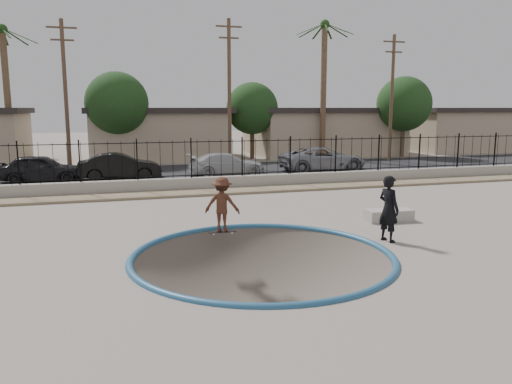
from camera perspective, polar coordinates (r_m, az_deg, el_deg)
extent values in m
cube|color=gray|center=(25.89, -7.90, -1.60)|extent=(120.00, 120.00, 2.20)
torus|color=#26587D|center=(13.29, 0.74, -7.41)|extent=(7.04, 7.04, 0.20)
cube|color=tan|center=(22.97, -6.89, -0.08)|extent=(42.00, 1.60, 0.11)
cube|color=gray|center=(24.00, -7.35, 0.92)|extent=(42.00, 0.45, 0.60)
cube|color=black|center=(23.94, -7.37, 1.91)|extent=(40.00, 0.04, 0.03)
cube|color=black|center=(23.78, -7.46, 5.69)|extent=(40.00, 0.04, 0.04)
cube|color=black|center=(30.61, -9.39, 2.20)|extent=(90.00, 8.00, 0.04)
cube|color=tan|center=(39.86, -11.23, 6.34)|extent=(10.00, 8.00, 3.50)
cube|color=#2C2623|center=(39.81, -11.32, 9.14)|extent=(10.60, 8.60, 0.40)
cube|color=tan|center=(43.49, 7.58, 6.69)|extent=(12.00, 8.00, 3.50)
cube|color=#2C2623|center=(43.44, 7.63, 9.26)|extent=(12.60, 8.60, 0.40)
cube|color=tan|center=(50.85, 22.22, 6.48)|extent=(11.00, 8.00, 3.50)
cube|color=#2C2623|center=(50.81, 22.36, 8.67)|extent=(11.60, 8.60, 0.40)
cylinder|color=brown|center=(37.64, -26.53, 9.53)|extent=(0.44, 0.44, 9.00)
sphere|color=#1F3F16|center=(37.97, -27.05, 16.24)|extent=(0.70, 0.70, 0.70)
cylinder|color=brown|center=(38.53, 7.71, 11.16)|extent=(0.44, 0.44, 10.00)
sphere|color=#1F3F16|center=(38.99, 7.88, 18.45)|extent=(0.70, 0.70, 0.70)
cylinder|color=#473323|center=(32.20, -20.91, 10.06)|extent=(0.24, 0.24, 9.00)
cube|color=#473323|center=(32.53, -21.34, 17.11)|extent=(1.70, 0.10, 0.10)
cube|color=#473323|center=(32.43, -21.27, 15.89)|extent=(1.30, 0.10, 0.10)
cylinder|color=#473323|center=(33.07, -3.06, 11.07)|extent=(0.24, 0.24, 9.50)
cube|color=#473323|center=(33.45, -3.13, 18.37)|extent=(1.70, 0.10, 0.10)
cube|color=#473323|center=(33.35, -3.12, 17.18)|extent=(1.30, 0.10, 0.10)
cylinder|color=#473323|center=(37.74, 15.24, 10.19)|extent=(0.24, 0.24, 9.00)
cube|color=#473323|center=(38.02, 15.51, 16.22)|extent=(1.70, 0.10, 0.10)
cube|color=#473323|center=(37.94, 15.46, 15.18)|extent=(1.30, 0.10, 0.10)
cylinder|color=#473323|center=(36.21, -15.42, 5.47)|extent=(0.34, 0.34, 3.00)
sphere|color=#143311|center=(36.13, -15.62, 9.74)|extent=(4.32, 4.32, 4.32)
cylinder|color=#473323|center=(38.74, -0.44, 5.87)|extent=(0.34, 0.34, 2.75)
sphere|color=#143311|center=(38.66, -0.44, 9.54)|extent=(3.96, 3.96, 3.96)
cylinder|color=#473323|center=(41.95, 16.39, 5.94)|extent=(0.34, 0.34, 3.00)
sphere|color=#143311|center=(41.88, 16.57, 9.63)|extent=(4.32, 4.32, 4.32)
imported|color=brown|center=(15.49, -3.89, -1.74)|extent=(1.25, 1.01, 1.69)
cube|color=black|center=(15.66, -3.86, -4.55)|extent=(0.87, 0.25, 0.02)
cylinder|color=silver|center=(15.55, -4.86, -4.81)|extent=(0.06, 0.03, 0.06)
cylinder|color=silver|center=(15.70, -4.96, -4.66)|extent=(0.06, 0.03, 0.06)
cylinder|color=silver|center=(15.65, -2.76, -4.69)|extent=(0.06, 0.03, 0.06)
cylinder|color=silver|center=(15.80, -2.87, -4.55)|extent=(0.06, 0.03, 0.06)
imported|color=black|center=(15.07, 14.92, -1.86)|extent=(0.64, 0.81, 1.96)
cube|color=#A49D91|center=(17.95, 14.93, -2.58)|extent=(1.64, 0.81, 0.40)
imported|color=black|center=(28.50, -23.38, 2.51)|extent=(4.36, 1.97, 1.45)
imported|color=black|center=(28.04, -15.30, 2.83)|extent=(4.34, 1.52, 1.43)
imported|color=#B9B8BA|center=(28.91, -3.37, 3.20)|extent=(4.45, 1.86, 1.28)
imported|color=gray|center=(31.02, 7.66, 3.76)|extent=(5.38, 2.56, 1.48)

